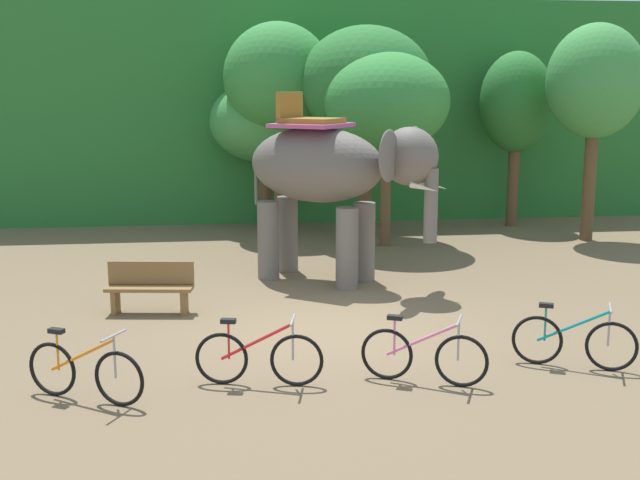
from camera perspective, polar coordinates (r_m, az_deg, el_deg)
ground_plane at (r=13.32m, az=0.74°, el=-6.30°), size 80.00×80.00×0.00m
foliage_hedge at (r=26.15m, az=-3.30°, el=9.12°), size 36.00×6.00×6.29m
tree_center_left at (r=22.57m, az=-3.92°, el=8.24°), size 2.99×2.99×4.06m
tree_center_right at (r=21.61m, az=-2.97°, el=11.24°), size 2.84×2.84×5.52m
tree_right at (r=20.87m, az=3.24°, el=10.88°), size 3.34×3.34×5.38m
tree_far_left at (r=19.83m, az=4.69°, el=9.58°), size 3.02×3.02×4.70m
tree_center at (r=23.32m, az=13.57°, el=9.27°), size 2.01×2.01×4.82m
tree_left at (r=21.61m, az=18.71°, el=10.38°), size 2.40×2.40×5.41m
elephant at (r=16.15m, az=0.76°, el=4.72°), size 3.95×3.38×3.78m
bike_orange at (r=10.76m, az=-16.13°, el=-8.83°), size 1.54×0.86×0.92m
bike_red at (r=10.89m, az=-4.31°, el=-8.18°), size 1.69×0.53×0.92m
bike_pink at (r=11.02m, az=7.25°, el=-8.01°), size 1.59×0.79×0.92m
bike_teal at (r=12.05m, az=17.32°, el=-6.77°), size 1.58×0.80×0.92m
wooden_bench at (r=14.49m, az=-11.80°, el=-3.16°), size 1.54×0.61×0.89m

